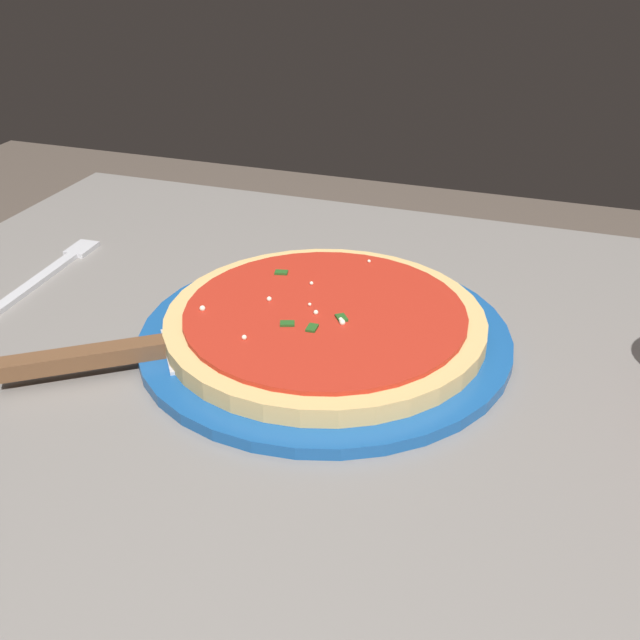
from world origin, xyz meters
name	(u,v)px	position (x,y,z in m)	size (l,w,h in m)	color
restaurant_table	(313,497)	(0.00, 0.00, 0.57)	(0.91, 0.73, 0.72)	black
serving_plate	(320,335)	(0.00, -0.03, 0.73)	(0.32, 0.32, 0.01)	#195199
pizza	(320,320)	(0.00, -0.03, 0.74)	(0.28, 0.28, 0.02)	#DBB26B
pizza_server	(134,352)	(0.13, 0.06, 0.74)	(0.20, 0.16, 0.01)	silver
fork	(48,273)	(0.31, -0.06, 0.73)	(0.03, 0.19, 0.00)	silver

